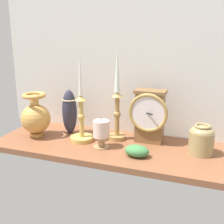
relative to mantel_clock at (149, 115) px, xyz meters
The scene contains 10 objects.
ground_plane 19.66cm from the mantel_clock, 147.41° to the right, with size 100.00×36.00×2.40cm, color brown.
back_wall 26.41cm from the mantel_clock, 139.83° to the left, with size 120.00×2.00×65.00cm, color silver.
mantel_clock is the anchor object (origin of this frame).
candlestick_tall_left 14.16cm from the mantel_clock, behind, with size 7.40×7.40×40.93cm.
candlestick_tall_center 28.22cm from the mantel_clock, 163.88° to the right, with size 9.84×9.84×38.29cm.
brass_vase_bulbous 49.38cm from the mantel_clock, 168.39° to the right, with size 12.87×12.87×19.36cm.
brass_vase_jar 22.67cm from the mantel_clock, 12.41° to the right, with size 9.48×9.48×11.57cm.
pillar_candle_front 21.05cm from the mantel_clock, 144.38° to the right, with size 6.55×6.55×12.37cm.
tall_ceramic_vase 36.16cm from the mantel_clock, behind, with size 6.59×6.59×20.05cm.
ivy_sprig 18.28cm from the mantel_clock, 92.85° to the right, with size 9.24×6.47×4.41cm.
Camera 1 is at (37.89, -106.65, 46.87)cm, focal length 47.52 mm.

